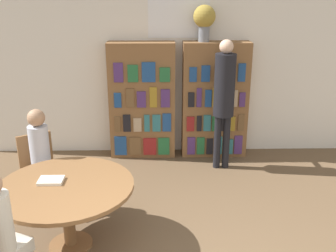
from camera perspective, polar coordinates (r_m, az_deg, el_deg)
The scene contains 10 objects.
wall_back at distance 6.05m, azimuth 1.51°, elevation 9.93°, with size 6.40×0.07×3.00m.
bookshelf_left at distance 6.00m, azimuth -3.77°, elevation 3.65°, with size 0.99×0.34×1.76m.
bookshelf_right at distance 6.05m, azimuth 6.81°, elevation 3.70°, with size 0.99×0.34×1.76m.
flower_vase at distance 5.82m, azimuth 5.30°, elevation 15.22°, with size 0.32×0.32×0.52m.
reading_table at distance 4.03m, azimuth -14.57°, elevation -9.53°, with size 1.34×1.34×0.70m.
chair_left_side at distance 4.95m, azimuth -18.19°, elevation -5.69°, with size 0.55×0.55×0.88m.
seated_reader_left at distance 4.70m, azimuth -17.87°, elevation -4.22°, with size 0.36×0.39×1.24m.
seated_reader_right at distance 3.47m, azimuth -22.78°, elevation -14.18°, with size 0.34×0.39×1.22m.
librarian_standing at distance 5.51m, azimuth 8.17°, elevation 4.88°, with size 0.29×0.56×1.86m.
open_book_on_table at distance 4.07m, azimuth -16.62°, elevation -7.59°, with size 0.24×0.18×0.03m.
Camera 1 is at (-0.29, -1.94, 2.52)m, focal length 42.00 mm.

